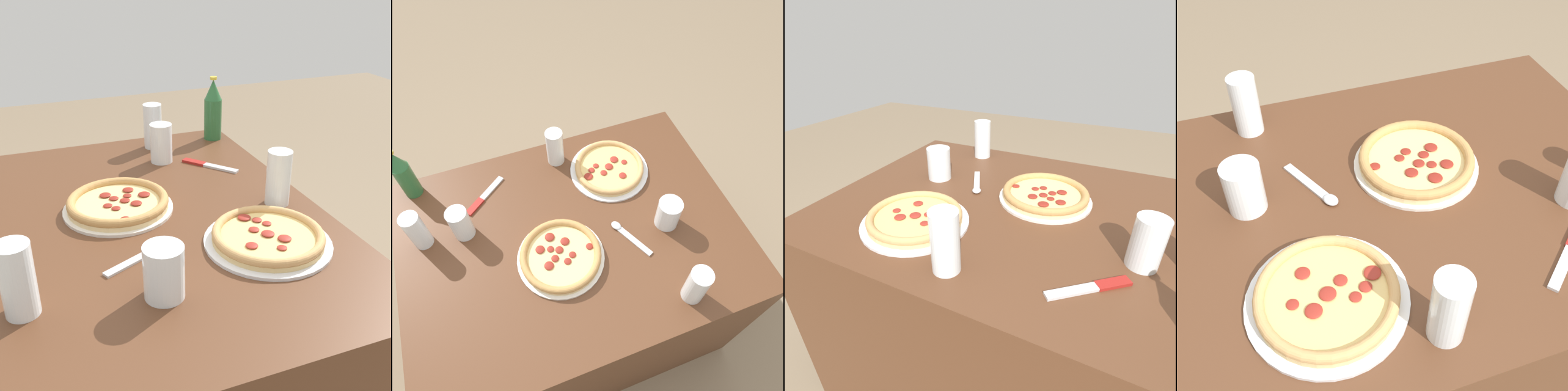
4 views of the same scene
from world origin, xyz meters
TOP-DOWN VIEW (x-y plane):
  - table at (0.00, 0.00)m, footprint 1.18×0.87m
  - pizza_salami at (-0.23, -0.21)m, footprint 0.30×0.30m
  - pizza_margherita at (0.06, 0.08)m, footprint 0.29×0.29m
  - glass_red_wine at (0.48, -0.15)m, footprint 0.06×0.06m
  - glass_iced_tea at (-0.28, 0.34)m, footprint 0.07×0.07m
  - glass_water at (0.35, -0.13)m, footprint 0.07×0.07m
  - glass_mango_juice at (-0.33, 0.07)m, footprint 0.08×0.08m
  - glass_cola at (-0.05, -0.34)m, footprint 0.07×0.07m
  - beer_bottle at (0.49, -0.38)m, footprint 0.06×0.06m
  - knife at (0.26, -0.26)m, footprint 0.17×0.14m
  - spoon at (-0.18, 0.07)m, footprint 0.10×0.17m

SIDE VIEW (x-z plane):
  - table at x=0.00m, z-range 0.00..0.75m
  - knife at x=0.26m, z-range 0.75..0.76m
  - spoon at x=-0.18m, z-range 0.75..0.76m
  - pizza_salami at x=-0.23m, z-range 0.75..0.79m
  - pizza_margherita at x=0.06m, z-range 0.75..0.79m
  - glass_mango_juice at x=-0.33m, z-range 0.75..0.86m
  - glass_water at x=0.35m, z-range 0.75..0.88m
  - glass_iced_tea at x=-0.28m, z-range 0.75..0.90m
  - glass_cola at x=-0.05m, z-range 0.75..0.90m
  - glass_red_wine at x=0.48m, z-range 0.75..0.90m
  - beer_bottle at x=0.49m, z-range 0.75..0.97m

